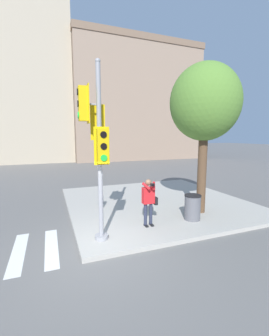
{
  "coord_description": "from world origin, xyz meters",
  "views": [
    {
      "loc": [
        -1.13,
        -5.83,
        3.17
      ],
      "look_at": [
        1.33,
        0.62,
        2.19
      ],
      "focal_mm": 24.0,
      "sensor_mm": 36.0,
      "label": 1
    }
  ],
  "objects": [
    {
      "name": "trash_bin",
      "position": [
        3.67,
        0.79,
        0.6
      ],
      "size": [
        0.6,
        0.6,
        0.92
      ],
      "color": "#5B5B60",
      "rests_on": "sidewalk_corner"
    },
    {
      "name": "street_tree",
      "position": [
        4.47,
        1.38,
        4.38
      ],
      "size": [
        2.64,
        2.64,
        5.75
      ],
      "color": "brown",
      "rests_on": "sidewalk_corner"
    },
    {
      "name": "sidewalk_corner",
      "position": [
        3.5,
        3.5,
        0.07
      ],
      "size": [
        8.0,
        8.0,
        0.14
      ],
      "color": "#ADA89E",
      "rests_on": "ground_plane"
    },
    {
      "name": "person_photographer",
      "position": [
        1.94,
        0.86,
        1.1
      ],
      "size": [
        0.58,
        0.54,
        1.61
      ],
      "color": "black",
      "rests_on": "sidewalk_corner"
    },
    {
      "name": "building_right",
      "position": [
        10.55,
        25.87,
        7.84
      ],
      "size": [
        17.5,
        9.96,
        15.65
      ],
      "color": "gray",
      "rests_on": "ground_plane"
    },
    {
      "name": "building_left",
      "position": [
        -5.8,
        28.0,
        10.47
      ],
      "size": [
        15.52,
        12.1,
        20.92
      ],
      "color": "tan",
      "rests_on": "ground_plane"
    },
    {
      "name": "traffic_signal_pole",
      "position": [
        0.12,
        0.43,
        3.13
      ],
      "size": [
        0.81,
        1.15,
        5.09
      ],
      "color": "#939399",
      "rests_on": "sidewalk_corner"
    },
    {
      "name": "ground_plane",
      "position": [
        0.0,
        0.0,
        0.0
      ],
      "size": [
        160.0,
        160.0,
        0.0
      ],
      "primitive_type": "plane",
      "color": "slate"
    },
    {
      "name": "fire_hydrant",
      "position": [
        0.85,
        3.34,
        0.47
      ],
      "size": [
        0.2,
        0.26,
        0.68
      ],
      "color": "#99999E",
      "rests_on": "sidewalk_corner"
    }
  ]
}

